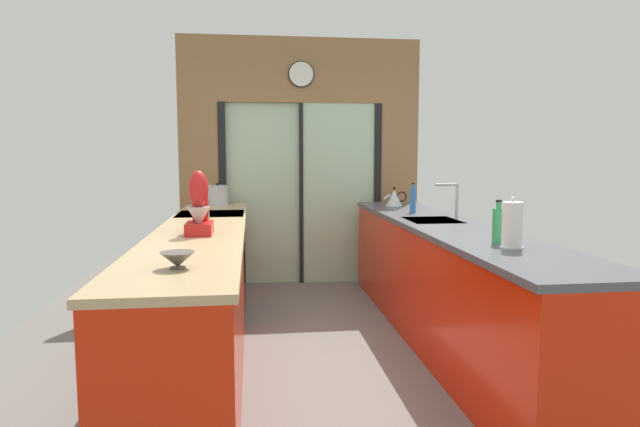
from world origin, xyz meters
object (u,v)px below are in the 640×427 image
object	(u,v)px
soap_bottle_near	(498,225)
knife_block	(203,213)
kettle	(394,198)
soap_bottle_far	(413,200)
oven_range	(212,265)
paper_towel_roll	(512,226)
stand_mixer	(199,210)
stock_pot	(218,195)
mixing_bowl	(178,260)

from	to	relation	value
soap_bottle_near	knife_block	bearing A→B (deg)	153.53
kettle	soap_bottle_far	distance (m)	0.65
kettle	soap_bottle_near	distance (m)	2.36
oven_range	paper_towel_roll	distance (m)	2.78
stand_mixer	soap_bottle_near	bearing A→B (deg)	-18.70
oven_range	soap_bottle_near	size ratio (longest dim) A/B	3.53
oven_range	stand_mixer	bearing A→B (deg)	-89.16
knife_block	soap_bottle_far	size ratio (longest dim) A/B	1.08
stock_pot	paper_towel_roll	bearing A→B (deg)	-57.34
oven_range	stock_pot	size ratio (longest dim) A/B	3.95
stand_mixer	soap_bottle_far	world-z (taller)	stand_mixer
paper_towel_roll	knife_block	bearing A→B (deg)	149.22
mixing_bowl	kettle	xyz separation A→B (m)	(1.78, 2.84, 0.04)
oven_range	knife_block	xyz separation A→B (m)	(0.02, -0.98, 0.58)
knife_block	soap_bottle_far	bearing A→B (deg)	24.88
stand_mixer	mixing_bowl	bearing A→B (deg)	-90.00
stock_pot	kettle	bearing A→B (deg)	-7.82
knife_block	stand_mixer	xyz separation A→B (m)	(-0.00, -0.28, 0.05)
kettle	oven_range	bearing A→B (deg)	-164.70
knife_block	stock_pot	size ratio (longest dim) A/B	1.24
stock_pot	soap_bottle_far	size ratio (longest dim) A/B	0.87
oven_range	mixing_bowl	world-z (taller)	mixing_bowl
knife_block	kettle	distance (m)	2.31
mixing_bowl	knife_block	world-z (taller)	knife_block
kettle	soap_bottle_near	bearing A→B (deg)	-90.05
stand_mixer	soap_bottle_far	xyz separation A→B (m)	(1.78, 1.11, -0.05)
oven_range	soap_bottle_far	world-z (taller)	soap_bottle_far
mixing_bowl	soap_bottle_far	size ratio (longest dim) A/B	0.60
oven_range	soap_bottle_near	distance (m)	2.65
stand_mixer	stock_pot	distance (m)	2.00
soap_bottle_near	soap_bottle_far	bearing A→B (deg)	90.00
stand_mixer	soap_bottle_near	world-z (taller)	stand_mixer
oven_range	soap_bottle_far	distance (m)	1.90
knife_block	stand_mixer	world-z (taller)	stand_mixer
stock_pot	soap_bottle_near	distance (m)	3.15
knife_block	stock_pot	distance (m)	1.72
paper_towel_roll	stand_mixer	bearing A→B (deg)	156.43
mixing_bowl	oven_range	bearing A→B (deg)	90.45
stock_pot	soap_bottle_near	bearing A→B (deg)	-55.63
kettle	soap_bottle_near	xyz separation A→B (m)	(-0.00, -2.36, 0.03)
mixing_bowl	kettle	bearing A→B (deg)	57.87
stock_pot	soap_bottle_far	bearing A→B (deg)	-26.58
kettle	soap_bottle_near	world-z (taller)	soap_bottle_near
kettle	stand_mixer	bearing A→B (deg)	-135.43
kettle	soap_bottle_far	bearing A→B (deg)	-90.17
oven_range	paper_towel_roll	size ratio (longest dim) A/B	3.16
kettle	knife_block	bearing A→B (deg)	-140.45
stand_mixer	soap_bottle_near	size ratio (longest dim) A/B	1.61
knife_block	soap_bottle_near	size ratio (longest dim) A/B	1.11
kettle	paper_towel_roll	distance (m)	2.53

